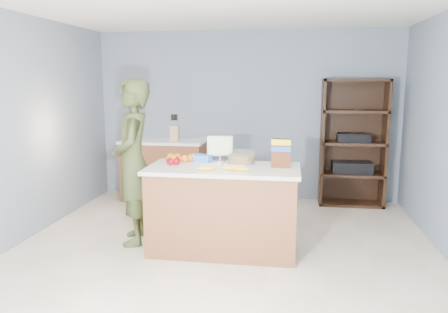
# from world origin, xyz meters

# --- Properties ---
(floor) EXTENTS (4.50, 5.00, 0.02)m
(floor) POSITION_xyz_m (0.00, 0.00, 0.00)
(floor) COLOR beige
(floor) RESTS_ON ground
(walls) EXTENTS (4.52, 5.02, 2.51)m
(walls) POSITION_xyz_m (0.00, 0.00, 1.65)
(walls) COLOR slate
(walls) RESTS_ON ground
(counter_peninsula) EXTENTS (1.56, 0.76, 0.90)m
(counter_peninsula) POSITION_xyz_m (0.00, 0.30, 0.42)
(counter_peninsula) COLOR brown
(counter_peninsula) RESTS_ON ground
(back_cabinet) EXTENTS (1.24, 0.62, 0.90)m
(back_cabinet) POSITION_xyz_m (-1.20, 2.20, 0.45)
(back_cabinet) COLOR brown
(back_cabinet) RESTS_ON ground
(shelving_unit) EXTENTS (0.90, 0.40, 1.80)m
(shelving_unit) POSITION_xyz_m (1.55, 2.35, 0.86)
(shelving_unit) COLOR black
(shelving_unit) RESTS_ON ground
(person) EXTENTS (0.61, 0.75, 1.79)m
(person) POSITION_xyz_m (-1.01, 0.41, 0.90)
(person) COLOR #343D1D
(person) RESTS_ON ground
(knife_block) EXTENTS (0.12, 0.10, 0.31)m
(knife_block) POSITION_xyz_m (-1.01, 2.13, 1.02)
(knife_block) COLOR tan
(knife_block) RESTS_ON back_cabinet
(envelopes) EXTENTS (0.48, 0.16, 0.00)m
(envelopes) POSITION_xyz_m (-0.03, 0.41, 0.90)
(envelopes) COLOR white
(envelopes) RESTS_ON counter_peninsula
(bananas) EXTENTS (0.54, 0.13, 0.04)m
(bananas) POSITION_xyz_m (0.00, 0.12, 0.92)
(bananas) COLOR yellow
(bananas) RESTS_ON counter_peninsula
(apples) EXTENTS (0.15, 0.20, 0.07)m
(apples) POSITION_xyz_m (-0.54, 0.37, 0.93)
(apples) COLOR #90030F
(apples) RESTS_ON counter_peninsula
(oranges) EXTENTS (0.33, 0.23, 0.08)m
(oranges) POSITION_xyz_m (-0.53, 0.54, 0.94)
(oranges) COLOR orange
(oranges) RESTS_ON counter_peninsula
(blue_carton) EXTENTS (0.21, 0.16, 0.08)m
(blue_carton) POSITION_xyz_m (-0.26, 0.54, 0.94)
(blue_carton) COLOR blue
(blue_carton) RESTS_ON counter_peninsula
(salad_bowl) EXTENTS (0.30, 0.30, 0.13)m
(salad_bowl) POSITION_xyz_m (0.16, 0.54, 0.96)
(salad_bowl) COLOR #267219
(salad_bowl) RESTS_ON counter_peninsula
(tv) EXTENTS (0.28, 0.12, 0.28)m
(tv) POSITION_xyz_m (-0.08, 0.61, 1.06)
(tv) COLOR silver
(tv) RESTS_ON counter_peninsula
(cereal_box) EXTENTS (0.20, 0.07, 0.29)m
(cereal_box) POSITION_xyz_m (0.58, 0.36, 1.07)
(cereal_box) COLOR #592B14
(cereal_box) RESTS_ON counter_peninsula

